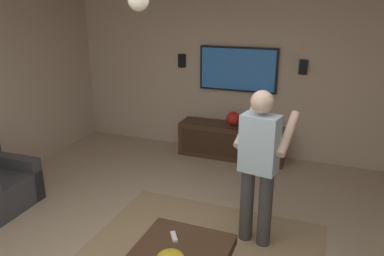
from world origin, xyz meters
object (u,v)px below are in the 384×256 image
tv (238,69)px  remote_white (174,237)px  wall_speaker_right (182,61)px  wall_speaker_left (303,67)px  person_standing (259,160)px  media_console (231,141)px  vase_round (233,118)px

tv → remote_white: size_ratio=8.36×
wall_speaker_right → wall_speaker_left: bearing=-90.0°
remote_white → person_standing: bearing=-70.1°
media_console → remote_white: size_ratio=11.33×
person_standing → wall_speaker_left: person_standing is taller
remote_white → vase_round: (2.94, 0.25, 0.25)m
vase_round → wall_speaker_left: 1.32m
media_console → remote_white: (-2.91, -0.26, 0.14)m
person_standing → wall_speaker_right: bearing=46.9°
wall_speaker_right → tv: bearing=-90.8°
person_standing → vase_round: 2.32m
media_console → tv: bearing=-180.0°
media_console → person_standing: 2.38m
media_console → vase_round: 0.39m
tv → remote_white: 3.32m
vase_round → wall_speaker_left: wall_speaker_left is taller
remote_white → wall_speaker_right: size_ratio=0.68×
wall_speaker_left → wall_speaker_right: size_ratio=1.00×
wall_speaker_left → remote_white: bearing=167.0°
media_console → person_standing: size_ratio=1.04×
media_console → vase_round: size_ratio=7.73×
wall_speaker_left → person_standing: bearing=176.4°
person_standing → wall_speaker_left: (2.38, -0.15, 0.57)m
tv → wall_speaker_left: bearing=90.8°
wall_speaker_left → wall_speaker_right: wall_speaker_left is taller
wall_speaker_left → wall_speaker_right: (0.00, 1.96, -0.01)m
tv → wall_speaker_right: 0.97m
remote_white → wall_speaker_left: (3.17, -0.73, 1.09)m
person_standing → wall_speaker_right: size_ratio=7.45×
remote_white → wall_speaker_left: bearing=-46.7°
media_console → remote_white: 2.93m
vase_round → wall_speaker_right: wall_speaker_right is taller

